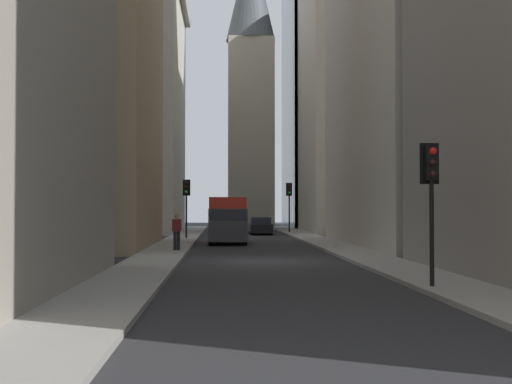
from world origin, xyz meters
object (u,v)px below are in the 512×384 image
discarded_bottle (335,246)px  pedestrian (177,230)px  delivery_truck (228,220)px  traffic_light_far_junction (186,195)px  sedan_black (260,226)px  traffic_light_midblock (289,196)px  traffic_light_foreground (431,180)px

discarded_bottle → pedestrian: bearing=97.5°
pedestrian → discarded_bottle: size_ratio=6.54×
delivery_truck → discarded_bottle: 9.11m
pedestrian → delivery_truck: bearing=-17.1°
delivery_truck → traffic_light_far_junction: bearing=33.6°
sedan_black → traffic_light_midblock: size_ratio=1.03×
traffic_light_midblock → traffic_light_far_junction: bearing=141.7°
traffic_light_midblock → discarded_bottle: 21.93m
delivery_truck → sedan_black: 12.99m
delivery_truck → discarded_bottle: size_ratio=23.93×
sedan_black → traffic_light_foreground: bearing=-176.2°
traffic_light_foreground → sedan_black: bearing=3.8°
traffic_light_foreground → pedestrian: bearing=27.8°
delivery_truck → pedestrian: 8.67m
traffic_light_foreground → pedestrian: 16.68m
traffic_light_midblock → pedestrian: traffic_light_midblock is taller
discarded_bottle → traffic_light_midblock: bearing=0.1°
sedan_black → traffic_light_foreground: traffic_light_foreground is taller
traffic_light_foreground → traffic_light_midblock: (37.44, -0.18, 0.28)m
delivery_truck → traffic_light_midblock: (14.49, -5.37, 1.75)m
delivery_truck → pedestrian: size_ratio=3.66×
sedan_black → discarded_bottle: (-19.89, -2.60, -0.42)m
traffic_light_foreground → discarded_bottle: bearing=-0.7°
traffic_light_far_junction → discarded_bottle: (-11.41, -8.18, -2.82)m
traffic_light_midblock → traffic_light_far_junction: traffic_light_midblock is taller
traffic_light_far_junction → sedan_black: bearing=-33.4°
sedan_black → traffic_light_foreground: (-35.60, -2.39, 2.27)m
sedan_black → traffic_light_far_junction: (-8.48, 5.58, 2.41)m
delivery_truck → traffic_light_midblock: traffic_light_midblock is taller
traffic_light_foreground → discarded_bottle: traffic_light_foreground is taller
traffic_light_midblock → traffic_light_far_junction: 13.15m
sedan_black → traffic_light_far_junction: 10.43m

